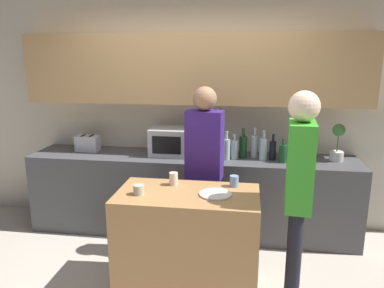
% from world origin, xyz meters
% --- Properties ---
extents(back_wall, '(6.40, 0.40, 2.70)m').
position_xyz_m(back_wall, '(0.00, 1.66, 1.54)').
color(back_wall, beige).
rests_on(back_wall, ground_plane).
extents(back_counter, '(3.60, 0.62, 0.88)m').
position_xyz_m(back_counter, '(0.00, 1.39, 0.44)').
color(back_counter, '#4C4C51').
rests_on(back_counter, ground_plane).
extents(kitchen_island, '(1.16, 0.62, 0.88)m').
position_xyz_m(kitchen_island, '(0.13, 0.29, 0.44)').
color(kitchen_island, '#B27F4C').
rests_on(kitchen_island, ground_plane).
extents(microwave, '(0.52, 0.39, 0.30)m').
position_xyz_m(microwave, '(-0.20, 1.45, 1.03)').
color(microwave, '#B7BABC').
rests_on(microwave, back_counter).
extents(toaster, '(0.26, 0.16, 0.18)m').
position_xyz_m(toaster, '(-1.23, 1.45, 0.97)').
color(toaster, silver).
rests_on(toaster, back_counter).
extents(potted_plant, '(0.14, 0.14, 0.39)m').
position_xyz_m(potted_plant, '(1.54, 1.45, 1.08)').
color(potted_plant, silver).
rests_on(potted_plant, back_counter).
extents(bottle_0, '(0.08, 0.08, 0.31)m').
position_xyz_m(bottle_0, '(0.38, 1.33, 1.00)').
color(bottle_0, silver).
rests_on(bottle_0, back_counter).
extents(bottle_1, '(0.09, 0.09, 0.27)m').
position_xyz_m(bottle_1, '(0.47, 1.36, 0.99)').
color(bottle_1, silver).
rests_on(bottle_1, back_counter).
extents(bottle_2, '(0.09, 0.09, 0.32)m').
position_xyz_m(bottle_2, '(0.56, 1.44, 1.01)').
color(bottle_2, '#194723').
rests_on(bottle_2, back_counter).
extents(bottle_3, '(0.08, 0.08, 0.33)m').
position_xyz_m(bottle_3, '(0.68, 1.47, 1.01)').
color(bottle_3, silver).
rests_on(bottle_3, back_counter).
extents(bottle_4, '(0.09, 0.09, 0.32)m').
position_xyz_m(bottle_4, '(0.78, 1.37, 1.01)').
color(bottle_4, silver).
rests_on(bottle_4, back_counter).
extents(bottle_5, '(0.07, 0.07, 0.28)m').
position_xyz_m(bottle_5, '(0.87, 1.38, 0.99)').
color(bottle_5, black).
rests_on(bottle_5, back_counter).
extents(bottle_6, '(0.08, 0.08, 0.26)m').
position_xyz_m(bottle_6, '(0.97, 1.30, 0.98)').
color(bottle_6, '#194723').
rests_on(bottle_6, back_counter).
extents(bottle_7, '(0.08, 0.08, 0.25)m').
position_xyz_m(bottle_7, '(1.07, 1.36, 0.98)').
color(bottle_7, '#472814').
rests_on(bottle_7, back_counter).
extents(plate_on_island, '(0.26, 0.26, 0.01)m').
position_xyz_m(plate_on_island, '(0.36, 0.28, 0.89)').
color(plate_on_island, white).
rests_on(plate_on_island, kitchen_island).
extents(cup_0, '(0.08, 0.08, 0.11)m').
position_xyz_m(cup_0, '(-0.02, 0.46, 0.94)').
color(cup_0, beige).
rests_on(cup_0, kitchen_island).
extents(cup_1, '(0.08, 0.08, 0.10)m').
position_xyz_m(cup_1, '(0.50, 0.50, 0.93)').
color(cup_1, '#7F99D4').
rests_on(cup_1, kitchen_island).
extents(cup_2, '(0.09, 0.09, 0.08)m').
position_xyz_m(cup_2, '(-0.25, 0.20, 0.92)').
color(cup_2, '#B5BAA5').
rests_on(cup_2, kitchen_island).
extents(person_left, '(0.23, 0.36, 1.73)m').
position_xyz_m(person_left, '(1.00, 0.22, 1.04)').
color(person_left, black).
rests_on(person_left, ground_plane).
extents(person_center, '(0.36, 0.23, 1.70)m').
position_xyz_m(person_center, '(0.20, 0.86, 1.01)').
color(person_center, black).
rests_on(person_center, ground_plane).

